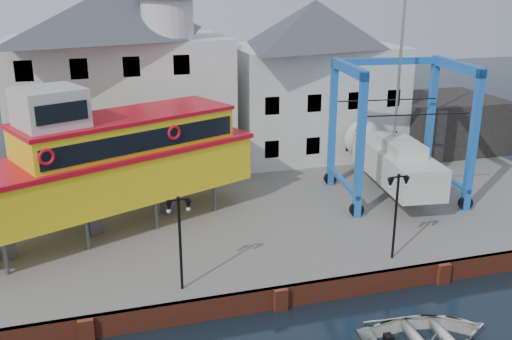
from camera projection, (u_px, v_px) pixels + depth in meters
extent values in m
plane|color=#16252C|center=(280.00, 309.00, 24.56)|extent=(140.00, 140.00, 0.00)
cube|color=slate|center=(221.00, 206.00, 34.41)|extent=(44.00, 22.00, 1.00)
cube|color=maroon|center=(279.00, 297.00, 24.51)|extent=(44.00, 0.25, 1.00)
cube|color=maroon|center=(86.00, 330.00, 22.20)|extent=(0.60, 0.36, 1.00)
cube|color=maroon|center=(280.00, 299.00, 24.36)|extent=(0.60, 0.36, 1.00)
cube|color=maroon|center=(443.00, 273.00, 26.52)|extent=(0.60, 0.36, 1.00)
cube|color=silver|center=(122.00, 105.00, 38.31)|extent=(14.00, 8.00, 9.00)
pyramid|color=#383E4A|center=(115.00, 11.00, 36.39)|extent=(14.00, 8.00, 3.20)
cube|color=black|center=(37.00, 171.00, 34.13)|extent=(1.00, 0.08, 1.20)
cube|color=black|center=(88.00, 167.00, 34.95)|extent=(1.00, 0.08, 1.20)
cube|color=black|center=(138.00, 163.00, 35.76)|extent=(1.00, 0.08, 1.20)
cube|color=black|center=(185.00, 159.00, 36.57)|extent=(1.00, 0.08, 1.20)
cube|color=black|center=(30.00, 123.00, 33.19)|extent=(1.00, 0.08, 1.20)
cube|color=black|center=(84.00, 119.00, 34.00)|extent=(1.00, 0.08, 1.20)
cube|color=black|center=(135.00, 116.00, 34.81)|extent=(1.00, 0.08, 1.20)
cube|color=black|center=(183.00, 113.00, 35.62)|extent=(1.00, 0.08, 1.20)
cube|color=black|center=(24.00, 71.00, 32.25)|extent=(1.00, 0.08, 1.20)
cube|color=black|center=(79.00, 69.00, 33.06)|extent=(1.00, 0.08, 1.20)
cube|color=black|center=(131.00, 67.00, 33.87)|extent=(1.00, 0.08, 1.20)
cube|color=black|center=(181.00, 65.00, 34.68)|extent=(1.00, 0.08, 1.20)
cylinder|color=silver|center=(168.00, 19.00, 35.14)|extent=(3.20, 3.20, 2.40)
cube|color=silver|center=(313.00, 100.00, 42.71)|extent=(12.00, 8.00, 8.00)
pyramid|color=#383E4A|center=(315.00, 23.00, 40.94)|extent=(12.00, 8.00, 3.20)
cube|color=black|center=(272.00, 149.00, 38.64)|extent=(1.00, 0.08, 1.20)
cube|color=black|center=(313.00, 146.00, 39.45)|extent=(1.00, 0.08, 1.20)
cube|color=black|center=(352.00, 142.00, 40.26)|extent=(1.00, 0.08, 1.20)
cube|color=black|center=(390.00, 139.00, 41.07)|extent=(1.00, 0.08, 1.20)
cube|color=black|center=(272.00, 106.00, 37.70)|extent=(1.00, 0.08, 1.20)
cube|color=black|center=(314.00, 103.00, 38.51)|extent=(1.00, 0.08, 1.20)
cube|color=black|center=(355.00, 101.00, 39.32)|extent=(1.00, 0.08, 1.20)
cube|color=black|center=(393.00, 98.00, 40.13)|extent=(1.00, 0.08, 1.20)
cube|color=black|center=(441.00, 123.00, 44.22)|extent=(8.00, 7.00, 4.00)
cylinder|color=black|center=(180.00, 246.00, 23.63)|extent=(0.12, 0.12, 4.00)
cube|color=black|center=(178.00, 200.00, 22.98)|extent=(0.90, 0.06, 0.06)
sphere|color=black|center=(178.00, 198.00, 22.96)|extent=(0.16, 0.16, 0.16)
cone|color=black|center=(169.00, 207.00, 22.96)|extent=(0.32, 0.32, 0.45)
sphere|color=silver|center=(169.00, 211.00, 23.01)|extent=(0.18, 0.18, 0.18)
cone|color=black|center=(188.00, 205.00, 23.17)|extent=(0.32, 0.32, 0.45)
sphere|color=silver|center=(188.00, 209.00, 23.23)|extent=(0.18, 0.18, 0.18)
cylinder|color=black|center=(395.00, 219.00, 26.33)|extent=(0.12, 0.12, 4.00)
cube|color=black|center=(399.00, 177.00, 25.68)|extent=(0.90, 0.06, 0.06)
sphere|color=black|center=(399.00, 175.00, 25.66)|extent=(0.16, 0.16, 0.16)
cone|color=black|center=(390.00, 183.00, 25.66)|extent=(0.32, 0.32, 0.45)
sphere|color=silver|center=(390.00, 187.00, 25.72)|extent=(0.18, 0.18, 0.18)
cone|color=black|center=(406.00, 182.00, 25.88)|extent=(0.32, 0.32, 0.45)
sphere|color=silver|center=(406.00, 185.00, 25.93)|extent=(0.18, 0.18, 0.18)
cylinder|color=#59595E|center=(5.00, 258.00, 25.18)|extent=(0.26, 0.26, 1.64)
cylinder|color=#59595E|center=(87.00, 234.00, 27.53)|extent=(0.26, 0.26, 1.64)
cylinder|color=#59595E|center=(62.00, 215.00, 29.74)|extent=(0.26, 0.26, 1.64)
cylinder|color=#59595E|center=(156.00, 214.00, 29.87)|extent=(0.26, 0.26, 1.64)
cylinder|color=#59595E|center=(128.00, 198.00, 32.09)|extent=(0.26, 0.26, 1.64)
cylinder|color=#59595E|center=(215.00, 197.00, 32.22)|extent=(0.26, 0.26, 1.64)
cylinder|color=#59595E|center=(185.00, 183.00, 34.44)|extent=(0.26, 0.26, 1.64)
cube|color=#59595E|center=(7.00, 243.00, 26.62)|extent=(0.82, 0.76, 1.64)
cube|color=#59595E|center=(94.00, 219.00, 29.31)|extent=(0.82, 0.76, 1.64)
cube|color=#59595E|center=(167.00, 199.00, 31.99)|extent=(0.82, 0.76, 1.64)
cube|color=yellow|center=(111.00, 177.00, 29.34)|extent=(15.68, 9.96, 2.40)
cube|color=red|center=(109.00, 153.00, 28.93)|extent=(16.05, 10.25, 0.24)
cube|color=yellow|center=(127.00, 135.00, 29.36)|extent=(11.50, 7.80, 1.75)
cube|color=black|center=(145.00, 141.00, 27.97)|extent=(9.63, 4.28, 0.98)
cube|color=black|center=(110.00, 127.00, 30.71)|extent=(9.63, 4.28, 0.98)
cube|color=red|center=(126.00, 116.00, 29.05)|extent=(11.74, 7.99, 0.20)
cube|color=silver|center=(50.00, 109.00, 26.42)|extent=(3.74, 3.74, 1.99)
cube|color=black|center=(62.00, 113.00, 25.34)|extent=(2.21, 1.02, 0.87)
torus|color=red|center=(46.00, 157.00, 24.87)|extent=(0.76, 0.45, 0.76)
torus|color=red|center=(174.00, 133.00, 28.89)|extent=(0.76, 0.45, 0.76)
cube|color=#1677BF|center=(360.00, 147.00, 30.42)|extent=(0.45, 0.45, 8.01)
cylinder|color=black|center=(357.00, 210.00, 31.56)|extent=(0.83, 0.39, 0.80)
cube|color=#1677BF|center=(332.00, 124.00, 35.41)|extent=(0.45, 0.45, 8.01)
cylinder|color=black|center=(330.00, 179.00, 36.54)|extent=(0.83, 0.39, 0.80)
cube|color=#1677BF|center=(473.00, 142.00, 31.36)|extent=(0.45, 0.45, 8.01)
cylinder|color=black|center=(465.00, 203.00, 32.50)|extent=(0.83, 0.39, 0.80)
cube|color=#1677BF|center=(430.00, 120.00, 36.35)|extent=(0.45, 0.45, 8.01)
cylinder|color=black|center=(425.00, 174.00, 37.49)|extent=(0.83, 0.39, 0.80)
cube|color=#1677BF|center=(349.00, 69.00, 31.72)|extent=(1.16, 5.72, 0.56)
cube|color=#1677BF|center=(343.00, 181.00, 33.81)|extent=(1.04, 5.70, 0.24)
cube|color=#1677BF|center=(457.00, 66.00, 32.66)|extent=(1.16, 5.72, 0.56)
cube|color=#1677BF|center=(445.00, 176.00, 34.76)|extent=(1.04, 5.70, 0.24)
cube|color=#1677BF|center=(386.00, 61.00, 34.68)|extent=(6.85, 1.32, 0.40)
cube|color=silver|center=(396.00, 164.00, 34.00)|extent=(3.76, 8.85, 1.83)
cone|color=silver|center=(367.00, 142.00, 38.77)|extent=(2.85, 2.17, 2.63)
cube|color=#59595E|center=(394.00, 185.00, 34.41)|extent=(0.55, 2.08, 0.80)
cube|color=silver|center=(401.00, 146.00, 33.07)|extent=(2.27, 3.65, 0.69)
cylinder|color=#99999E|center=(402.00, 40.00, 32.27)|extent=(0.18, 0.18, 12.58)
cube|color=black|center=(415.00, 115.00, 30.97)|extent=(6.22, 0.96, 0.05)
cube|color=black|center=(387.00, 100.00, 34.84)|extent=(6.22, 0.96, 0.05)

